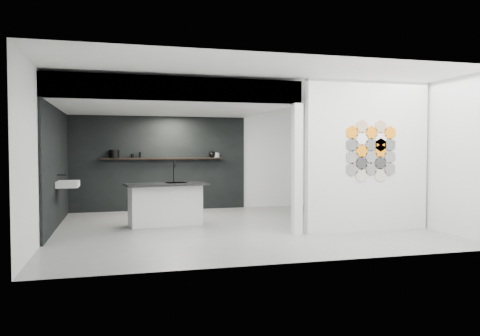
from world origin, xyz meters
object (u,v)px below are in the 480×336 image
Objects in this scene: kettle at (212,154)px; glass_bowl at (216,155)px; partition_panel at (367,156)px; wall_basin at (68,184)px; stockpot at (114,154)px; glass_vase at (216,155)px; kitchen_island at (166,204)px; bottle_dark at (140,155)px; utensil_cup at (133,156)px.

glass_bowl is at bearing -21.86° from kettle.
wall_basin is at bearing 161.77° from partition_panel.
stockpot is 2.53m from glass_vase.
kitchen_island is 7.08× the size of stockpot.
glass_bowl reaches higher than kitchen_island.
glass_bowl reaches higher than wall_basin.
kettle is (3.29, 2.07, 0.55)m from wall_basin.
stockpot reaches higher than glass_bowl.
partition_panel is 4.67× the size of wall_basin.
wall_basin is at bearing -125.52° from bottle_dark.
partition_panel is 4.44m from kettle.
stockpot is 2.42m from kettle.
kettle is 1.30× the size of bottle_dark.
kitchen_island is (1.87, -0.21, -0.41)m from wall_basin.
partition_panel is 5.56m from bottle_dark.
bottle_dark is 0.18m from utensil_cup.
kettle is (1.42, 2.27, 0.96)m from kitchen_island.
glass_vase is at bearing 118.23° from partition_panel.
partition_panel is 28.18× the size of utensil_cup.
bottle_dark is at bearing 180.00° from glass_bowl.
utensil_cup is at bearing 137.16° from partition_panel.
bottle_dark is at bearing 158.14° from kettle.
kitchen_island is at bearing -123.84° from glass_bowl.
kettle reaches higher than kitchen_island.
glass_bowl is (-2.08, 3.87, -0.02)m from partition_panel.
partition_panel is at bearing -61.77° from glass_vase.
bottle_dark is at bearing 0.00° from utensil_cup.
glass_vase is (3.39, 2.07, 0.53)m from wall_basin.
kettle is 1.84× the size of utensil_cup.
stockpot is 2.53m from glass_bowl.
glass_bowl is (2.53, 0.00, -0.04)m from stockpot.
utensil_cup is at bearing 57.87° from wall_basin.
stockpot reaches higher than wall_basin.
wall_basin is at bearing -148.65° from glass_bowl.
partition_panel reaches higher than glass_vase.
utensil_cup is at bearing 180.00° from bottle_dark.
stockpot is at bearing 105.65° from kitchen_island.
kettle reaches higher than bottle_dark.
glass_vase is (-2.08, 3.87, -0.02)m from partition_panel.
wall_basin is at bearing 165.51° from kitchen_island.
bottle_dark is at bearing 180.00° from glass_vase.
kitchen_island is 2.89m from glass_vase.
kettle is 1.99m from utensil_cup.
kitchen_island is 13.69× the size of glass_vase.
glass_vase reaches higher than kitchen_island.
glass_bowl is 2.09m from utensil_cup.
glass_bowl is at bearing 0.00° from stockpot.
bottle_dark reaches higher than glass_vase.
glass_vase is 1.92m from bottle_dark.
glass_bowl is 1.12× the size of bottle_dark.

